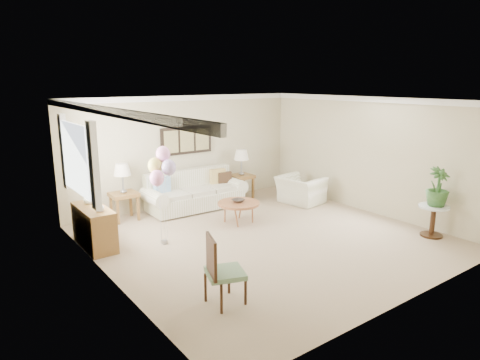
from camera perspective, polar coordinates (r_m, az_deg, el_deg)
The scene contains 18 objects.
ground_plane at distance 8.28m, azimuth 3.38°, elevation -7.71°, with size 6.00×6.00×0.00m, color tan.
room_shell at distance 7.85m, azimuth 2.49°, elevation 3.47°, with size 6.04×6.04×2.60m.
wall_art_triptych at distance 10.28m, azimuth -7.13°, elevation 5.26°, with size 1.35×0.06×0.65m.
sofa at distance 10.06m, azimuth -6.09°, elevation -1.85°, with size 2.44×0.94×0.90m.
end_table_left at distance 9.47m, azimuth -15.23°, elevation -2.22°, with size 0.56×0.51×0.61m.
end_table_right at distance 10.88m, azimuth 0.19°, elevation 0.19°, with size 0.55×0.50×0.60m.
lamp_left at distance 9.33m, azimuth -15.44°, elevation 1.23°, with size 0.36×0.36×0.63m.
lamp_right at distance 10.76m, azimuth 0.19°, elevation 3.27°, with size 0.37×0.37×0.65m.
coffee_table at distance 9.00m, azimuth -0.19°, elevation -3.20°, with size 0.88×0.88×0.45m.
decor_bowl at distance 8.99m, azimuth -0.25°, elevation -2.77°, with size 0.26×0.26×0.06m, color #312924.
armchair at distance 10.56m, azimuth 8.07°, elevation -1.31°, with size 1.02×0.89×0.66m, color white.
side_table at distance 9.01m, azimuth 24.39°, elevation -4.06°, with size 0.57×0.57×0.61m.
potted_plant at distance 8.88m, azimuth 24.87°, elevation -0.83°, with size 0.42×0.42×0.74m, color #24531D.
accent_chair at distance 5.77m, azimuth -2.60°, elevation -11.76°, with size 0.62×0.62×0.99m.
credenza at distance 8.17m, azimuth -18.87°, elevation -5.95°, with size 0.46×1.20×0.74m.
vase_white at distance 7.74m, azimuth -18.24°, elevation -3.42°, with size 0.16×0.16×0.17m, color silver.
vase_sage at distance 8.29m, azimuth -19.55°, elevation -2.33°, with size 0.19×0.19×0.20m, color beige.
balloon_cluster at distance 7.72m, azimuth -10.49°, elevation 1.73°, with size 0.49×0.45×1.80m.
Camera 1 is at (-4.96, -5.94, 2.95)m, focal length 32.00 mm.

